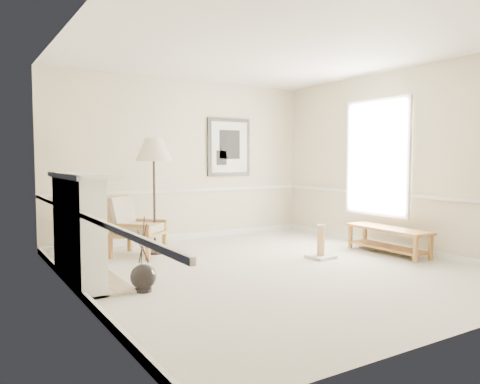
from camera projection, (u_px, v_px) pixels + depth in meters
name	position (u px, v px, depth m)	size (l,w,h in m)	color
ground	(271.00, 269.00, 6.27)	(5.50, 5.50, 0.00)	silver
room	(276.00, 130.00, 6.27)	(5.04, 5.54, 2.92)	beige
fireplace	(79.00, 230.00, 5.50)	(0.64, 1.64, 1.31)	white
floor_vase	(143.00, 278.00, 5.19)	(0.29, 0.29, 0.84)	black
armchair	(132.00, 224.00, 7.11)	(1.00, 1.00, 0.91)	olive
floor_lamp	(154.00, 153.00, 7.20)	(0.58, 0.58, 1.80)	black
bench	(388.00, 236.00, 7.27)	(0.48, 1.45, 0.41)	olive
scratching_post	(321.00, 248.00, 6.93)	(0.37, 0.37, 0.50)	beige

